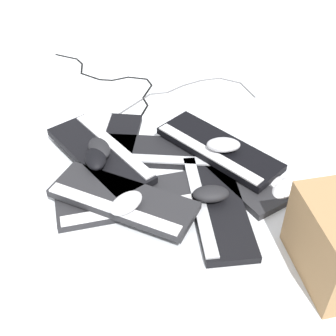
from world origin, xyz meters
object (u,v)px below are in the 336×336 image
(keyboard_5, at_px, (122,200))
(mouse_2, at_px, (211,194))
(keyboard_6, at_px, (100,154))
(mouse_6, at_px, (99,148))
(mouse_0, at_px, (271,180))
(mouse_1, at_px, (223,144))
(keyboard_1, at_px, (110,153))
(mouse_4, at_px, (96,158))
(keyboard_3, at_px, (217,205))
(mouse_3, at_px, (126,203))
(keyboard_0, at_px, (168,153))
(keyboard_2, at_px, (129,200))
(mouse_5, at_px, (283,189))
(keyboard_4, at_px, (232,168))
(keyboard_7, at_px, (218,149))

(keyboard_5, distance_m, mouse_2, 0.26)
(keyboard_6, xyz_separation_m, mouse_6, (-0.01, -0.00, 0.04))
(mouse_0, xyz_separation_m, mouse_1, (0.12, 0.14, 0.06))
(keyboard_1, distance_m, mouse_4, 0.13)
(mouse_4, bearing_deg, keyboard_1, 153.70)
(keyboard_3, distance_m, keyboard_5, 0.28)
(mouse_6, bearing_deg, keyboard_6, -17.62)
(mouse_3, bearing_deg, mouse_4, -110.08)
(keyboard_0, bearing_deg, mouse_6, 100.99)
(keyboard_3, bearing_deg, mouse_3, 98.56)
(keyboard_3, height_order, mouse_3, mouse_3)
(keyboard_3, bearing_deg, mouse_4, 65.63)
(keyboard_3, relative_size, mouse_6, 4.06)
(keyboard_2, distance_m, keyboard_6, 0.22)
(mouse_1, bearing_deg, mouse_5, -39.91)
(keyboard_4, distance_m, mouse_3, 0.41)
(keyboard_7, bearing_deg, keyboard_0, 80.46)
(mouse_1, height_order, mouse_6, same)
(keyboard_5, distance_m, mouse_4, 0.18)
(keyboard_6, distance_m, mouse_0, 0.56)
(keyboard_3, bearing_deg, keyboard_0, 26.43)
(mouse_2, distance_m, mouse_6, 0.40)
(mouse_0, height_order, mouse_4, mouse_4)
(mouse_1, xyz_separation_m, mouse_2, (-0.20, 0.07, -0.03))
(keyboard_1, xyz_separation_m, keyboard_7, (-0.04, -0.36, 0.03))
(keyboard_3, bearing_deg, mouse_1, -13.06)
(keyboard_7, distance_m, mouse_3, 0.41)
(mouse_6, bearing_deg, mouse_3, 178.00)
(keyboard_1, height_order, keyboard_2, same)
(keyboard_3, relative_size, mouse_5, 4.06)
(keyboard_3, xyz_separation_m, keyboard_4, (0.17, -0.08, 0.00))
(keyboard_2, distance_m, mouse_1, 0.36)
(keyboard_2, xyz_separation_m, mouse_1, (0.17, -0.31, 0.07))
(keyboard_4, bearing_deg, keyboard_7, 30.69)
(keyboard_5, height_order, mouse_2, mouse_2)
(keyboard_0, bearing_deg, keyboard_7, -99.54)
(keyboard_5, height_order, mouse_6, mouse_6)
(keyboard_5, xyz_separation_m, mouse_5, (0.04, -0.50, -0.02))
(keyboard_6, bearing_deg, keyboard_4, -98.57)
(keyboard_7, relative_size, mouse_5, 3.90)
(keyboard_2, height_order, keyboard_4, same)
(keyboard_1, relative_size, keyboard_2, 1.00)
(mouse_0, bearing_deg, mouse_2, 74.67)
(keyboard_0, bearing_deg, keyboard_1, 85.88)
(mouse_4, bearing_deg, mouse_2, 58.50)
(keyboard_6, height_order, mouse_5, keyboard_6)
(keyboard_2, xyz_separation_m, keyboard_6, (0.19, 0.09, 0.03))
(keyboard_4, relative_size, mouse_2, 4.16)
(keyboard_1, xyz_separation_m, mouse_6, (-0.06, 0.03, 0.07))
(keyboard_2, height_order, mouse_5, mouse_5)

